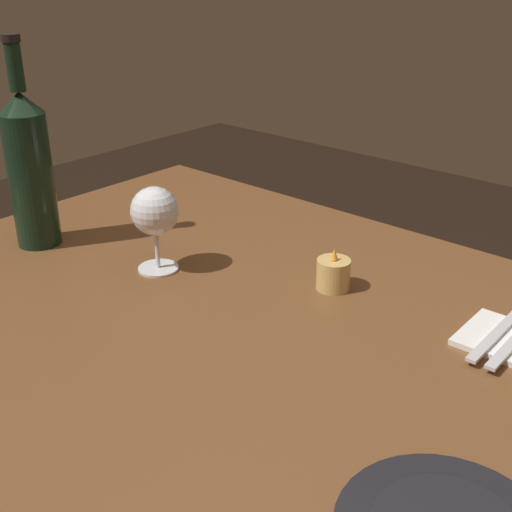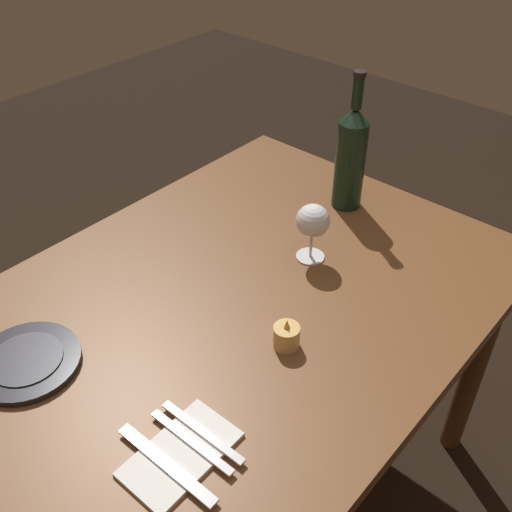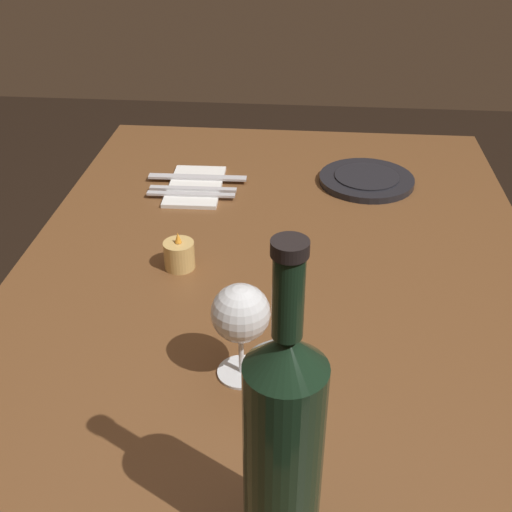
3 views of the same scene
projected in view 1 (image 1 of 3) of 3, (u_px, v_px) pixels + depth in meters
The scene contains 5 objects.
dining_table at pixel (261, 385), 0.96m from camera, with size 1.30×0.90×0.74m.
wine_glass_left at pixel (155, 213), 1.06m from camera, with size 0.08×0.08×0.14m.
wine_bottle at pixel (29, 167), 1.14m from camera, with size 0.08×0.08×0.36m.
votive_candle at pixel (335, 276), 1.03m from camera, with size 0.05×0.05×0.07m.
fork_outer at pixel (498, 332), 0.90m from camera, with size 0.02×0.18×0.00m.
Camera 1 is at (0.52, -0.60, 1.22)m, focal length 47.35 mm.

